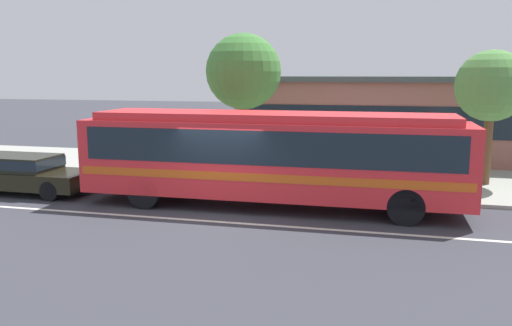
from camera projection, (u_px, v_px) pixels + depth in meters
ground_plane at (221, 214)px, 15.30m from camera, size 120.00×120.00×0.00m
sidewalk_slab at (270, 172)px, 21.53m from camera, size 60.00×8.00×0.12m
lane_stripe_center at (212, 221)px, 14.53m from camera, size 56.00×0.16×0.01m
transit_bus at (272, 153)px, 15.85m from camera, size 11.52×2.55×2.88m
sedan_behind_bus at (21, 172)px, 17.95m from camera, size 4.76×1.85×1.29m
pedestrian_waiting_near_sign at (166, 153)px, 19.43m from camera, size 0.48×0.48×1.71m
pedestrian_walking_along_curb at (431, 168)px, 16.52m from camera, size 0.48×0.48×1.69m
bus_stop_sign at (434, 150)px, 16.69m from camera, size 0.10×0.44×2.33m
street_tree_near_stop at (243, 73)px, 20.10m from camera, size 2.88×2.88×5.43m
street_tree_mid_block at (491, 87)px, 18.33m from camera, size 2.49×2.49×4.73m
station_building at (398, 116)px, 26.34m from camera, size 14.94×8.89×3.90m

